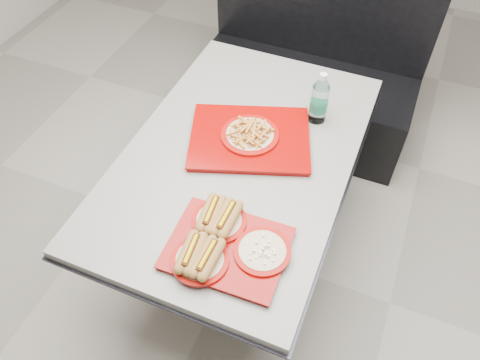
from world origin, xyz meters
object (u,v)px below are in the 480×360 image
at_px(booth_bench, 308,72).
at_px(tray_far, 250,136).
at_px(tray_near, 223,243).
at_px(water_bottle, 319,101).
at_px(diner_table, 240,179).

bearing_deg(booth_bench, tray_far, -89.22).
height_order(tray_near, tray_far, tray_far).
bearing_deg(booth_bench, tray_near, -85.40).
bearing_deg(water_bottle, diner_table, -126.58).
bearing_deg(tray_far, booth_bench, 90.78).
distance_m(tray_far, water_bottle, 0.33).
xyz_separation_m(tray_far, water_bottle, (0.22, 0.24, 0.08)).
xyz_separation_m(tray_near, water_bottle, (0.11, 0.76, 0.07)).
bearing_deg(tray_near, water_bottle, 81.75).
bearing_deg(diner_table, booth_bench, 90.00).
height_order(diner_table, booth_bench, booth_bench).
relative_size(tray_near, water_bottle, 1.75).
height_order(booth_bench, tray_near, booth_bench).
bearing_deg(tray_far, water_bottle, 47.11).
relative_size(booth_bench, tray_near, 3.18).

